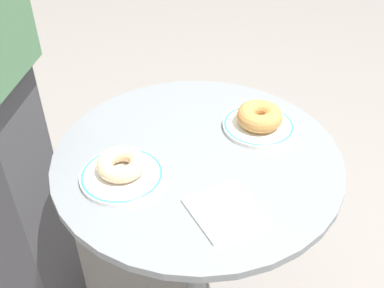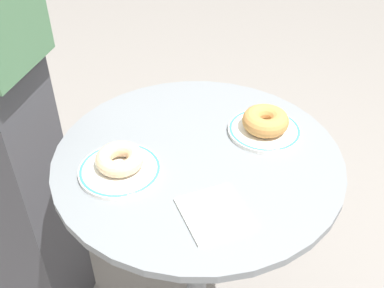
{
  "view_description": "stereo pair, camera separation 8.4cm",
  "coord_description": "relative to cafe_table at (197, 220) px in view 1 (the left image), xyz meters",
  "views": [
    {
      "loc": [
        -0.31,
        -0.7,
        1.39
      ],
      "look_at": [
        -0.02,
        -0.01,
        0.8
      ],
      "focal_mm": 42.33,
      "sensor_mm": 36.0,
      "label": 1
    },
    {
      "loc": [
        -0.23,
        -0.73,
        1.39
      ],
      "look_at": [
        -0.02,
        -0.01,
        0.8
      ],
      "focal_mm": 42.33,
      "sensor_mm": 36.0,
      "label": 2
    }
  ],
  "objects": [
    {
      "name": "donut_old_fashioned",
      "position": [
        0.17,
        0.03,
        0.25
      ],
      "size": [
        0.14,
        0.14,
        0.04
      ],
      "primitive_type": "torus",
      "rotation": [
        0.0,
        0.0,
        1.17
      ],
      "color": "#BC7F42",
      "rests_on": "plate_right"
    },
    {
      "name": "plate_right",
      "position": [
        0.17,
        0.03,
        0.22
      ],
      "size": [
        0.17,
        0.17,
        0.01
      ],
      "color": "white",
      "rests_on": "cafe_table"
    },
    {
      "name": "cafe_table",
      "position": [
        0.0,
        0.0,
        0.0
      ],
      "size": [
        0.63,
        0.63,
        0.76
      ],
      "color": "slate",
      "rests_on": "ground"
    },
    {
      "name": "paper_napkin",
      "position": [
        -0.02,
        -0.18,
        0.22
      ],
      "size": [
        0.13,
        0.13,
        0.01
      ],
      "primitive_type": "cube",
      "rotation": [
        0.0,
        0.0,
        0.09
      ],
      "color": "white",
      "rests_on": "cafe_table"
    },
    {
      "name": "donut_glazed",
      "position": [
        -0.17,
        -0.0,
        0.24
      ],
      "size": [
        0.14,
        0.14,
        0.03
      ],
      "primitive_type": "torus",
      "rotation": [
        0.0,
        0.0,
        3.99
      ],
      "color": "#E0B789",
      "rests_on": "plate_left"
    },
    {
      "name": "plate_left",
      "position": [
        -0.17,
        -0.01,
        0.22
      ],
      "size": [
        0.17,
        0.17,
        0.01
      ],
      "color": "white",
      "rests_on": "cafe_table"
    }
  ]
}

